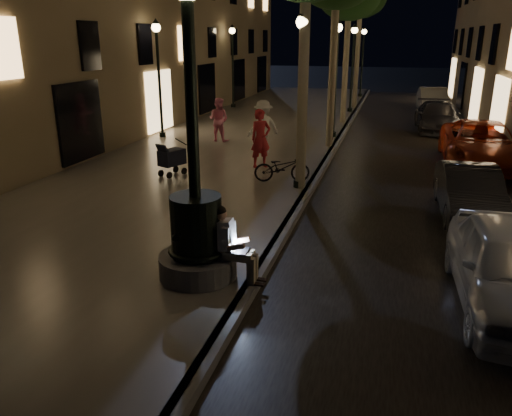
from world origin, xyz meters
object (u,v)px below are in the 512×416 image
(pedestrian_white, at_px, (263,126))
(car_third, at_px, (481,144))
(car_rear, at_px, (437,117))
(lamp_left_c, at_px, (233,56))
(pedestrian_red, at_px, (261,139))
(lamp_curb_a, at_px, (301,78))
(lamp_left_b, at_px, (158,64))
(bicycle, at_px, (282,167))
(car_second, at_px, (469,192))
(car_fifth, at_px, (432,100))
(lamp_curb_d, at_px, (363,53))
(fountain_lamppost, at_px, (196,223))
(stroller, at_px, (172,158))
(lamp_curb_c, at_px, (353,57))
(car_front, at_px, (511,267))
(lamp_curb_b, at_px, (336,64))
(seated_man_laptop, at_px, (230,242))
(pedestrian_pink, at_px, (219,120))

(pedestrian_white, bearing_deg, car_third, 145.56)
(car_third, height_order, car_rear, car_third)
(lamp_left_c, xyz_separation_m, pedestrian_red, (5.45, -14.02, -2.08))
(lamp_curb_a, xyz_separation_m, lamp_left_b, (-7.10, 6.00, 0.00))
(pedestrian_red, xyz_separation_m, bicycle, (1.06, -1.53, -0.52))
(car_second, height_order, pedestrian_white, pedestrian_white)
(lamp_curb_a, bearing_deg, car_fifth, 75.90)
(lamp_curb_d, distance_m, pedestrian_white, 20.02)
(fountain_lamppost, xyz_separation_m, lamp_left_b, (-6.40, 12.00, 2.02))
(lamp_left_b, relative_size, stroller, 4.22)
(car_fifth, bearing_deg, lamp_left_b, -135.81)
(stroller, bearing_deg, lamp_curb_c, 97.73)
(lamp_left_b, distance_m, car_front, 16.44)
(car_rear, distance_m, pedestrian_white, 10.13)
(car_fifth, bearing_deg, lamp_curb_d, 127.49)
(car_front, bearing_deg, lamp_curb_b, 107.01)
(lamp_left_b, relative_size, pedestrian_red, 2.53)
(lamp_left_c, bearing_deg, car_rear, -19.75)
(stroller, bearing_deg, seated_man_laptop, -35.65)
(seated_man_laptop, height_order, lamp_curb_a, lamp_curb_a)
(lamp_curb_b, bearing_deg, lamp_curb_a, -90.00)
(car_fifth, distance_m, pedestrian_red, 17.66)
(fountain_lamppost, xyz_separation_m, pedestrian_red, (-0.95, 7.98, -0.06))
(lamp_left_b, xyz_separation_m, car_front, (11.63, -11.34, -2.52))
(car_rear, xyz_separation_m, pedestrian_pink, (-8.93, -6.08, 0.41))
(lamp_curb_b, relative_size, lamp_left_b, 1.00)
(lamp_curb_d, height_order, car_second, lamp_curb_d)
(fountain_lamppost, distance_m, lamp_curb_c, 22.10)
(lamp_curb_a, xyz_separation_m, lamp_left_c, (-7.10, 16.00, 0.00))
(car_front, bearing_deg, car_rear, 88.32)
(seated_man_laptop, height_order, car_third, seated_man_laptop)
(car_fifth, bearing_deg, car_front, -92.81)
(pedestrian_red, relative_size, pedestrian_pink, 1.08)
(seated_man_laptop, height_order, car_front, seated_man_laptop)
(lamp_curb_b, bearing_deg, lamp_curb_d, 90.00)
(lamp_curb_d, bearing_deg, lamp_left_b, -111.53)
(lamp_curb_a, xyz_separation_m, bicycle, (-0.58, 0.45, -2.60))
(car_second, bearing_deg, car_front, -91.06)
(lamp_left_b, distance_m, car_second, 13.63)
(lamp_left_c, xyz_separation_m, car_second, (11.55, -16.74, -2.61))
(lamp_left_c, bearing_deg, car_third, -41.12)
(car_third, bearing_deg, stroller, -152.45)
(seated_man_laptop, bearing_deg, bicycle, 94.41)
(car_rear, height_order, pedestrian_pink, pedestrian_pink)
(lamp_curb_a, relative_size, lamp_curb_b, 1.00)
(pedestrian_pink, bearing_deg, fountain_lamppost, 116.68)
(lamp_curb_c, distance_m, pedestrian_pink, 11.36)
(lamp_curb_a, distance_m, car_fifth, 19.21)
(lamp_curb_c, relative_size, stroller, 4.22)
(car_fifth, bearing_deg, fountain_lamppost, -104.85)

